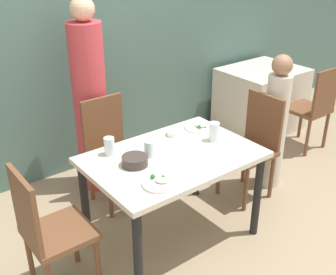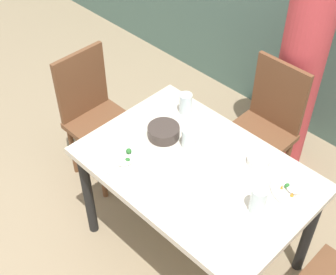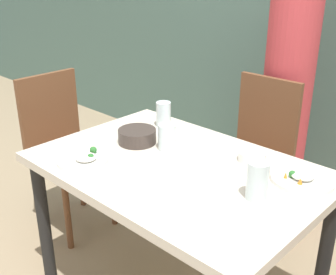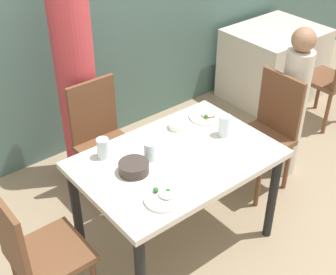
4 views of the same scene
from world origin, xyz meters
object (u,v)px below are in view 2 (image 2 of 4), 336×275
(person_adult, at_px, (301,67))
(plate_rice_adult, at_px, (122,160))
(chair_adult_spot, at_px, (264,126))
(bowl_curry, at_px, (164,131))
(glass_water_tall, at_px, (186,104))

(person_adult, relative_size, plate_rice_adult, 7.83)
(chair_adult_spot, xyz_separation_m, bowl_curry, (-0.21, -0.71, 0.27))
(bowl_curry, distance_m, glass_water_tall, 0.25)
(chair_adult_spot, bearing_deg, person_adult, 90.00)
(bowl_curry, bearing_deg, plate_rice_adult, -92.34)
(person_adult, bearing_deg, bowl_curry, -101.81)
(bowl_curry, bearing_deg, person_adult, 78.19)
(bowl_curry, relative_size, glass_water_tall, 1.38)
(plate_rice_adult, xyz_separation_m, glass_water_tall, (-0.04, 0.54, 0.05))
(person_adult, xyz_separation_m, bowl_curry, (-0.21, -1.02, -0.04))
(bowl_curry, bearing_deg, glass_water_tall, 103.51)
(person_adult, relative_size, glass_water_tall, 13.20)
(bowl_curry, bearing_deg, chair_adult_spot, 73.18)
(plate_rice_adult, bearing_deg, bowl_curry, 87.66)
(chair_adult_spot, distance_m, person_adult, 0.44)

